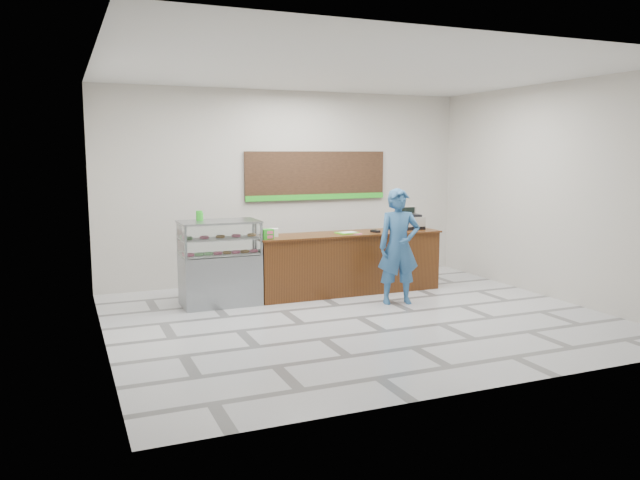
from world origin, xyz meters
name	(u,v)px	position (x,y,z in m)	size (l,w,h in m)	color
floor	(359,317)	(0.00, 0.00, 0.00)	(7.00, 7.00, 0.00)	silver
back_wall	(288,187)	(0.00, 3.00, 1.75)	(7.00, 7.00, 0.00)	beige
ceiling	(361,70)	(0.00, 0.00, 3.50)	(7.00, 7.00, 0.00)	silver
sales_counter	(348,263)	(0.55, 1.55, 0.52)	(3.26, 0.76, 1.03)	#582C11
display_case	(220,262)	(-1.67, 1.55, 0.68)	(1.22, 0.72, 1.33)	gray
menu_board	(317,176)	(0.55, 2.96, 1.93)	(2.80, 0.06, 0.90)	black
cash_register	(409,221)	(1.79, 1.64, 1.18)	(0.44, 0.46, 0.39)	black
card_terminal	(375,231)	(1.00, 1.42, 1.05)	(0.08, 0.17, 0.04)	black
serving_tray	(347,233)	(0.51, 1.50, 1.04)	(0.38, 0.30, 0.02)	#52CA1A
napkin_box	(273,232)	(-0.76, 1.60, 1.09)	(0.15, 0.15, 0.13)	white
straw_cup	(261,233)	(-0.95, 1.69, 1.09)	(0.07, 0.07, 0.11)	silver
promo_box	(267,234)	(-0.95, 1.35, 1.11)	(0.18, 0.12, 0.16)	green
donut_decal	(357,234)	(0.64, 1.38, 1.03)	(0.17, 0.17, 0.00)	#E65780
green_cup_left	(199,216)	(-1.94, 1.71, 1.41)	(0.10, 0.10, 0.15)	green
green_cup_right	(201,217)	(-1.92, 1.69, 1.39)	(0.08, 0.08, 0.12)	green
customer	(399,247)	(0.96, 0.55, 0.91)	(0.66, 0.44, 1.82)	#2D5C8E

